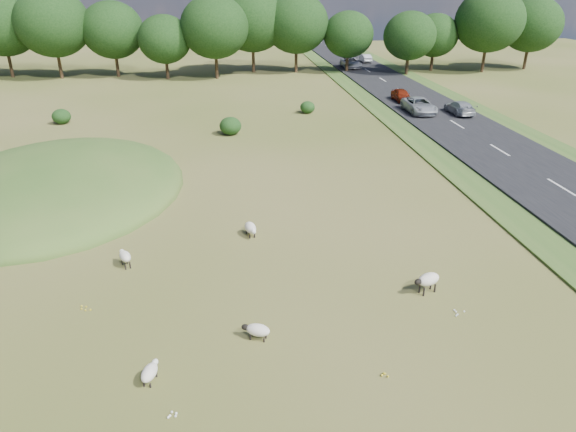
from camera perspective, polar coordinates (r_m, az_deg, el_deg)
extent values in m
plane|color=#44551A|center=(41.94, -5.33, 7.65)|extent=(160.00, 160.00, 0.00)
ellipsoid|color=#33561E|center=(36.11, -24.30, 2.70)|extent=(16.00, 20.00, 4.00)
cube|color=black|center=(55.62, 15.76, 11.18)|extent=(8.00, 150.00, 0.25)
cylinder|color=black|center=(83.59, -28.52, 14.83)|extent=(0.44, 0.44, 4.21)
ellipsoid|color=black|center=(83.13, -29.26, 18.28)|extent=(9.83, 9.83, 8.84)
cylinder|color=black|center=(79.62, -24.05, 15.28)|extent=(0.44, 0.44, 4.18)
ellipsoid|color=black|center=(79.15, -24.71, 18.89)|extent=(9.75, 9.75, 8.78)
cylinder|color=black|center=(78.55, -18.47, 15.79)|extent=(0.44, 0.44, 3.61)
ellipsoid|color=black|center=(78.09, -18.92, 18.96)|extent=(8.41, 8.41, 7.57)
cylinder|color=black|center=(74.77, -13.29, 15.75)|extent=(0.44, 0.44, 3.02)
ellipsoid|color=black|center=(74.33, -13.58, 18.55)|extent=(7.04, 7.04, 6.34)
cylinder|color=black|center=(73.85, -7.95, 16.39)|extent=(0.44, 0.44, 3.90)
ellipsoid|color=black|center=(73.34, -8.18, 20.07)|extent=(9.09, 9.09, 8.18)
cylinder|color=black|center=(78.80, -3.88, 17.17)|extent=(0.44, 0.44, 4.22)
ellipsoid|color=black|center=(78.31, -3.99, 20.92)|extent=(9.85, 9.85, 8.86)
cylinder|color=black|center=(78.44, 0.90, 17.09)|extent=(0.44, 0.44, 3.94)
ellipsoid|color=black|center=(77.96, 0.93, 20.60)|extent=(9.20, 9.20, 8.28)
cylinder|color=black|center=(78.90, 6.58, 16.67)|extent=(0.44, 0.44, 3.09)
ellipsoid|color=black|center=(78.49, 6.72, 19.40)|extent=(7.20, 7.20, 6.48)
cylinder|color=black|center=(77.72, 13.10, 16.12)|extent=(0.44, 0.44, 3.12)
ellipsoid|color=black|center=(77.30, 13.38, 18.91)|extent=(7.29, 7.29, 6.56)
cylinder|color=black|center=(83.05, 15.70, 16.29)|extent=(0.44, 0.44, 2.93)
ellipsoid|color=black|center=(82.67, 15.99, 18.74)|extent=(6.84, 6.84, 6.16)
cylinder|color=black|center=(83.75, 20.94, 16.12)|extent=(0.44, 0.44, 4.16)
ellipsoid|color=black|center=(83.30, 21.49, 19.55)|extent=(9.71, 9.71, 8.74)
cylinder|color=black|center=(89.16, 24.93, 15.77)|extent=(0.44, 0.44, 3.74)
ellipsoid|color=black|center=(88.75, 25.47, 18.65)|extent=(8.72, 8.72, 7.84)
ellipsoid|color=black|center=(45.40, -6.42, 9.92)|extent=(1.89, 1.89, 1.54)
ellipsoid|color=black|center=(53.04, 2.18, 11.98)|extent=(1.48, 1.48, 1.21)
ellipsoid|color=black|center=(53.23, -23.88, 10.08)|extent=(1.70, 1.70, 1.39)
ellipsoid|color=beige|center=(19.41, -3.36, -12.53)|extent=(1.03, 0.80, 0.47)
ellipsoid|color=black|center=(19.53, -4.77, -12.20)|extent=(0.36, 0.32, 0.23)
cylinder|color=black|center=(19.60, -4.20, -13.33)|extent=(0.07, 0.07, 0.17)
cylinder|color=black|center=(19.77, -3.98, -12.95)|extent=(0.07, 0.07, 0.17)
cylinder|color=black|center=(19.45, -2.68, -13.61)|extent=(0.07, 0.07, 0.17)
cylinder|color=black|center=(19.62, -2.47, -13.22)|extent=(0.07, 0.07, 0.17)
ellipsoid|color=beige|center=(18.24, -15.16, -16.44)|extent=(0.69, 0.96, 0.44)
ellipsoid|color=silver|center=(18.54, -14.57, -15.46)|extent=(0.28, 0.33, 0.22)
cylinder|color=black|center=(18.64, -15.05, -16.60)|extent=(0.06, 0.06, 0.16)
cylinder|color=black|center=(18.56, -14.41, -16.72)|extent=(0.06, 0.06, 0.16)
cylinder|color=black|center=(18.31, -15.70, -17.60)|extent=(0.06, 0.06, 0.16)
cylinder|color=black|center=(18.23, -15.05, -17.73)|extent=(0.06, 0.06, 0.16)
ellipsoid|color=beige|center=(24.96, -17.65, -4.30)|extent=(0.81, 1.00, 0.45)
ellipsoid|color=silver|center=(25.36, -17.97, -3.79)|extent=(0.32, 0.35, 0.23)
cylinder|color=black|center=(25.34, -17.95, -4.88)|extent=(0.06, 0.06, 0.32)
cylinder|color=black|center=(25.38, -17.47, -4.76)|extent=(0.06, 0.06, 0.32)
cylinder|color=black|center=(24.90, -17.62, -5.38)|extent=(0.06, 0.06, 0.32)
cylinder|color=black|center=(24.94, -17.13, -5.26)|extent=(0.06, 0.06, 0.32)
ellipsoid|color=beige|center=(22.64, 15.34, -6.79)|extent=(1.19, 0.91, 0.54)
ellipsoid|color=black|center=(22.27, 14.26, -7.11)|extent=(0.42, 0.37, 0.27)
cylinder|color=black|center=(22.61, 14.86, -8.16)|extent=(0.08, 0.08, 0.39)
cylinder|color=black|center=(22.77, 14.41, -7.86)|extent=(0.08, 0.08, 0.39)
cylinder|color=black|center=(22.99, 16.01, -7.72)|extent=(0.08, 0.08, 0.39)
cylinder|color=black|center=(23.15, 15.56, -7.43)|extent=(0.08, 0.08, 0.39)
ellipsoid|color=beige|center=(26.79, -4.21, -1.30)|extent=(0.78, 1.13, 0.53)
ellipsoid|color=silver|center=(26.29, -3.86, -1.72)|extent=(0.32, 0.38, 0.26)
cylinder|color=black|center=(26.72, -3.74, -2.21)|extent=(0.07, 0.07, 0.19)
cylinder|color=black|center=(26.66, -4.26, -2.30)|extent=(0.07, 0.07, 0.19)
cylinder|color=black|center=(27.24, -4.11, -1.68)|extent=(0.07, 0.07, 0.19)
cylinder|color=black|center=(27.17, -4.63, -1.76)|extent=(0.07, 0.07, 0.19)
imported|color=#A8ABAF|center=(53.74, 14.39, 11.83)|extent=(2.42, 5.25, 1.46)
imported|color=maroon|center=(108.78, 5.66, 18.53)|extent=(2.04, 5.02, 1.46)
imported|color=#A3A7AA|center=(54.38, 18.54, 11.38)|extent=(1.79, 4.40, 1.28)
imported|color=maroon|center=(58.89, 12.49, 12.99)|extent=(1.53, 3.79, 1.29)
imported|color=#AEB0B6|center=(81.90, 6.99, 16.55)|extent=(2.50, 5.42, 1.51)
imported|color=#B5B7BD|center=(88.44, 8.60, 16.96)|extent=(1.33, 3.83, 1.26)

